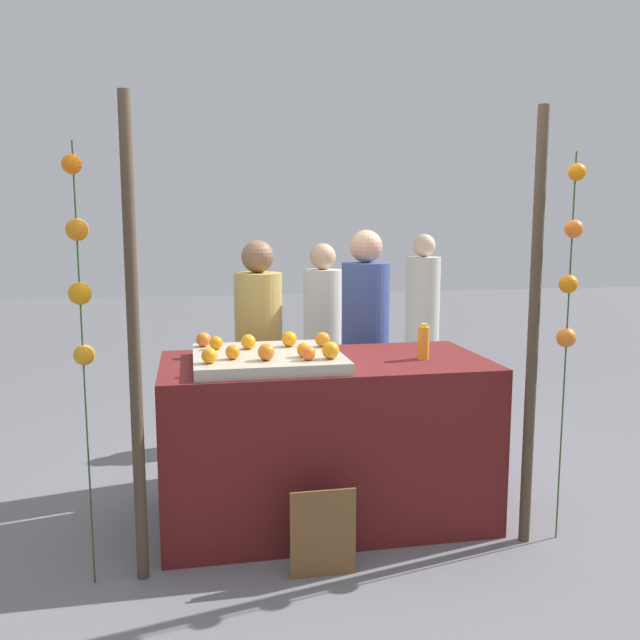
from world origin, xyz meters
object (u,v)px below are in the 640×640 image
Objects in this scene: vendor_right at (365,357)px; stall_counter at (325,440)px; chalkboard_sign at (323,534)px; vendor_left at (259,367)px; orange_0 at (266,352)px; juice_bottle at (424,342)px; orange_1 at (330,350)px.

stall_counter is at bearing -118.94° from vendor_right.
vendor_left is at bearing 96.29° from chalkboard_sign.
chalkboard_sign is 0.27× the size of vendor_right.
chalkboard_sign is 1.48m from vendor_left.
stall_counter is 0.70m from orange_0.
vendor_right is at bearing 96.68° from juice_bottle.
stall_counter is at bearing 84.35° from orange_1.
vendor_right reaches higher than orange_1.
orange_1 is 0.59m from juice_bottle.
orange_1 is at bearing -113.74° from vendor_right.
stall_counter is 8.99× the size of juice_bottle.
orange_1 is (0.32, -0.02, 0.00)m from orange_0.
juice_bottle is (0.56, 0.19, -0.01)m from orange_1.
chalkboard_sign is (-0.67, -0.54, -0.79)m from juice_bottle.
orange_0 is 0.06× the size of vendor_left.
orange_0 is at bearing 175.65° from orange_1.
orange_0 is at bearing 119.16° from chalkboard_sign.
chalkboard_sign is (0.21, -0.38, -0.80)m from orange_0.
orange_0 is at bearing -169.68° from juice_bottle.
juice_bottle is (0.54, -0.08, 0.55)m from stall_counter.
vendor_left is (0.06, 0.99, -0.29)m from orange_0.
orange_0 is 0.90m from juice_bottle.
vendor_left is (-0.29, 0.76, 0.26)m from stall_counter.
chalkboard_sign is (-0.14, -0.62, -0.25)m from stall_counter.
juice_bottle reaches higher than orange_1.
stall_counter is at bearing 171.98° from juice_bottle.
orange_0 reaches higher than stall_counter.
orange_0 is 1.04m from vendor_left.
vendor_right is at bearing 52.52° from orange_0.
orange_0 is at bearing -93.57° from vendor_left.
stall_counter is 4.09× the size of chalkboard_sign.
vendor_left reaches higher than orange_0.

